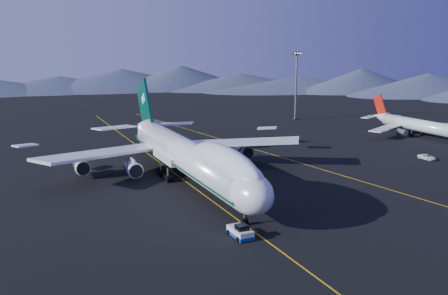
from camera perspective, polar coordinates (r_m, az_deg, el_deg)
name	(u,v)px	position (r m, az deg, el deg)	size (l,w,h in m)	color
ground	(188,183)	(101.70, -4.18, -4.06)	(500.00, 500.00, 0.00)	black
taxiway_line_main	(188,183)	(101.70, -4.18, -4.05)	(0.25, 220.00, 0.01)	#C4A50B
taxiway_line_side	(290,160)	(123.00, 7.53, -1.40)	(0.25, 200.00, 0.01)	#C4A50B
boeing_747	(187,155)	(100.34, -4.23, -0.85)	(59.62, 72.43, 19.37)	silver
pushback_tug	(240,233)	(73.40, 1.87, -9.70)	(2.87, 4.79, 2.05)	silver
second_jet	(418,125)	(164.32, 21.29, 2.38)	(36.13, 40.82, 11.62)	silver
service_van	(427,157)	(131.78, 22.19, -1.02)	(2.12, 4.60, 1.28)	white
floodlight_mast	(296,85)	(191.28, 8.23, 7.03)	(3.14, 2.35, 25.38)	black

